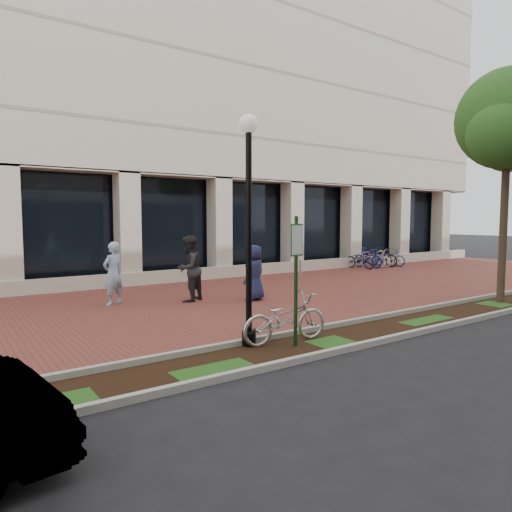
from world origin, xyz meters
TOP-DOWN VIEW (x-y plane):
  - ground at (0.00, 0.00)m, footprint 120.00×120.00m
  - brick_plaza at (0.00, 0.00)m, footprint 40.00×9.00m
  - planting_strip at (0.00, -5.25)m, footprint 40.00×1.50m
  - curb_plaza_side at (0.00, -4.50)m, footprint 40.00×0.12m
  - curb_street_side at (0.00, -6.00)m, footprint 40.00×0.12m
  - near_office_building at (0.00, 10.47)m, footprint 40.00×12.12m
  - parking_sign at (-2.21, -5.18)m, footprint 0.34×0.07m
  - lamppost at (-2.93, -4.60)m, footprint 0.36×0.36m
  - street_tree at (5.86, -5.04)m, footprint 3.48×2.90m
  - locked_bicycle at (-2.21, -4.85)m, footprint 1.97×0.86m
  - pedestrian_left at (-3.74, 1.19)m, footprint 0.79×0.67m
  - pedestrian_mid at (-1.71, 0.42)m, footprint 1.22×1.14m
  - pedestrian_right at (0.04, -0.54)m, footprint 0.97×0.80m
  - bollard at (4.22, 2.22)m, footprint 0.12×0.12m
  - bike_rack_cluster at (10.51, 3.69)m, footprint 3.06×1.87m

SIDE VIEW (x-z plane):
  - ground at x=0.00m, z-range 0.00..0.00m
  - brick_plaza at x=0.00m, z-range 0.00..0.01m
  - planting_strip at x=0.00m, z-range 0.00..0.01m
  - curb_plaza_side at x=0.00m, z-range 0.00..0.12m
  - curb_street_side at x=0.00m, z-range 0.00..0.12m
  - bollard at x=4.22m, z-range 0.01..0.90m
  - bike_rack_cluster at x=10.51m, z-range -0.03..1.00m
  - locked_bicycle at x=-2.21m, z-range 0.00..1.00m
  - pedestrian_right at x=0.04m, z-range 0.00..1.70m
  - pedestrian_left at x=-3.74m, z-range 0.00..1.84m
  - pedestrian_mid at x=-1.71m, z-range 0.00..2.00m
  - parking_sign at x=-2.21m, z-range 0.34..2.89m
  - lamppost at x=-2.93m, z-range 0.29..4.76m
  - street_tree at x=5.86m, z-range 1.77..8.59m
  - near_office_building at x=0.00m, z-range 2.05..18.05m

